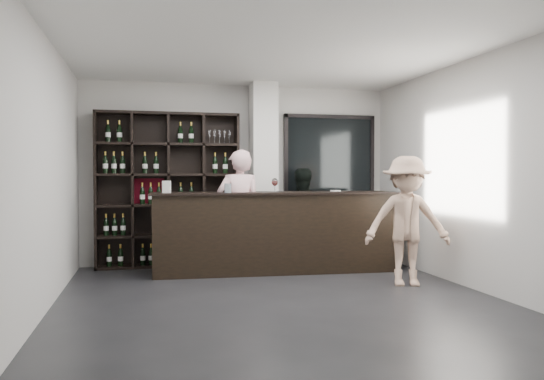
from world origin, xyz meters
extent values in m
cube|color=black|center=(0.00, 0.00, -0.01)|extent=(5.00, 5.50, 0.01)
cube|color=silver|center=(0.35, 2.47, 1.45)|extent=(0.40, 0.40, 2.90)
cube|color=black|center=(1.55, 2.69, 1.40)|extent=(1.60, 0.08, 2.10)
cube|color=black|center=(1.55, 2.69, 1.40)|extent=(1.48, 0.02, 1.98)
cube|color=black|center=(0.35, 1.71, 0.57)|extent=(3.50, 0.66, 1.15)
cube|color=black|center=(0.35, 1.71, 1.16)|extent=(3.58, 0.74, 0.03)
imported|color=beige|center=(-0.15, 1.85, 0.90)|extent=(0.66, 0.44, 1.80)
imported|color=black|center=(0.95, 2.39, 0.77)|extent=(0.79, 0.64, 1.54)
imported|color=tan|center=(1.80, 0.40, 0.84)|extent=(1.21, 0.90, 1.68)
cylinder|color=silver|center=(-0.36, 1.55, 1.25)|extent=(0.12, 0.12, 0.13)
cube|color=white|center=(1.33, 1.80, 1.19)|extent=(0.15, 0.15, 0.02)
cube|color=white|center=(-1.21, 1.70, 1.27)|extent=(0.13, 0.09, 0.17)
camera|label=1|loc=(-1.47, -5.85, 1.43)|focal=35.00mm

